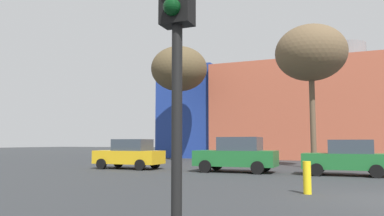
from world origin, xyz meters
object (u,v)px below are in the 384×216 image
(parked_car_1, at_px, (237,155))
(bollard_yellow_1, at_px, (307,178))
(parked_car_0, at_px, (130,154))
(parked_car_2, at_px, (347,158))
(bare_tree_1, at_px, (179,69))
(traffic_light_near_left, at_px, (176,33))
(bare_tree_0, at_px, (311,54))

(parked_car_1, height_order, bollard_yellow_1, parked_car_1)
(parked_car_0, distance_m, parked_car_1, 6.58)
(parked_car_2, height_order, bollard_yellow_1, parked_car_2)
(parked_car_2, relative_size, bare_tree_1, 0.39)
(parked_car_0, distance_m, bare_tree_1, 12.78)
(traffic_light_near_left, bearing_deg, bare_tree_1, -155.37)
(parked_car_1, height_order, traffic_light_near_left, traffic_light_near_left)
(bollard_yellow_1, bearing_deg, parked_car_2, 80.94)
(parked_car_0, bearing_deg, parked_car_1, -180.00)
(parked_car_1, distance_m, bare_tree_0, 8.67)
(traffic_light_near_left, xyz_separation_m, bare_tree_0, (-0.05, 20.36, 4.37))
(parked_car_0, bearing_deg, bare_tree_1, -81.79)
(parked_car_0, distance_m, traffic_light_near_left, 18.63)
(parked_car_0, relative_size, bare_tree_0, 0.45)
(parked_car_2, relative_size, bare_tree_0, 0.44)
(parked_car_1, bearing_deg, parked_car_0, 0.00)
(parked_car_2, bearing_deg, bare_tree_1, -37.84)
(bare_tree_0, xyz_separation_m, bare_tree_1, (-11.63, 5.59, 0.90))
(parked_car_2, xyz_separation_m, bare_tree_1, (-13.47, 10.47, 7.21))
(parked_car_0, relative_size, parked_car_2, 1.04)
(parked_car_2, relative_size, bollard_yellow_1, 3.95)
(parked_car_1, xyz_separation_m, bollard_yellow_1, (4.21, -7.31, -0.42))
(parked_car_0, distance_m, parked_car_2, 11.96)
(parked_car_1, relative_size, parked_car_2, 1.09)
(bare_tree_0, distance_m, bare_tree_1, 12.94)
(traffic_light_near_left, distance_m, bare_tree_0, 20.82)
(parked_car_1, bearing_deg, bare_tree_1, -52.28)
(parked_car_2, bearing_deg, traffic_light_near_left, 83.41)
(parked_car_0, height_order, parked_car_2, parked_car_0)
(parked_car_0, relative_size, bare_tree_1, 0.40)
(traffic_light_near_left, relative_size, bollard_yellow_1, 3.82)
(traffic_light_near_left, bearing_deg, parked_car_1, -166.55)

